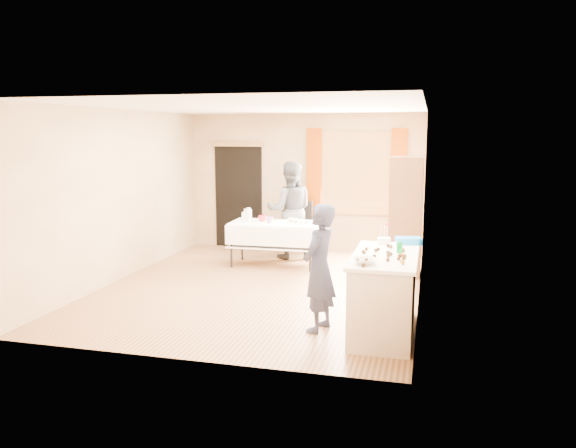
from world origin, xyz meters
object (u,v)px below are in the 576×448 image
(counter, at_px, (384,294))
(girl, at_px, (319,268))
(party_table, at_px, (275,240))
(woman, at_px, (290,210))
(chair, at_px, (299,239))
(cabinet, at_px, (406,216))

(counter, height_order, girl, girl)
(party_table, height_order, woman, woman)
(party_table, distance_m, woman, 0.79)
(counter, bearing_deg, chair, 116.21)
(girl, height_order, woman, woman)
(counter, relative_size, girl, 1.02)
(party_table, bearing_deg, chair, 76.73)
(party_table, xyz_separation_m, chair, (0.20, 0.97, -0.15))
(chair, distance_m, woman, 0.67)
(party_table, distance_m, chair, 1.00)
(cabinet, distance_m, girl, 2.98)
(counter, relative_size, party_table, 0.99)
(cabinet, xyz_separation_m, woman, (-2.07, 0.73, -0.07))
(cabinet, distance_m, woman, 2.19)
(chair, bearing_deg, woman, -101.09)
(girl, bearing_deg, chair, -149.84)
(chair, bearing_deg, party_table, -96.11)
(cabinet, bearing_deg, girl, -106.16)
(cabinet, bearing_deg, chair, 152.13)
(counter, relative_size, woman, 0.86)
(girl, bearing_deg, woman, -147.11)
(counter, xyz_separation_m, party_table, (-2.07, 2.83, -0.01))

